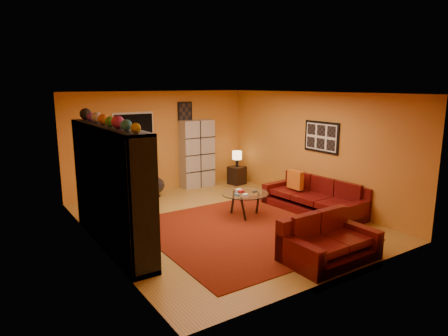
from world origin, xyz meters
TOP-DOWN VIEW (x-y plane):
  - floor at (0.00, 0.00)m, footprint 6.00×6.00m
  - ceiling at (0.00, 0.00)m, footprint 6.00×6.00m
  - wall_back at (0.00, 3.00)m, footprint 6.00×0.00m
  - wall_front at (0.00, -3.00)m, footprint 6.00×0.00m
  - wall_left at (-2.50, 0.00)m, footprint 0.00×6.00m
  - wall_right at (2.50, 0.00)m, footprint 0.00×6.00m
  - rug at (0.10, -0.70)m, footprint 3.60×3.60m
  - doorway at (-0.70, 2.96)m, footprint 0.95×0.10m
  - wall_art_right at (2.48, -0.30)m, footprint 0.03×1.00m
  - wall_art_back at (0.75, 2.98)m, footprint 0.42×0.03m
  - entertainment_unit at (-2.27, 0.00)m, footprint 0.45×3.00m
  - tv at (-2.23, -0.09)m, footprint 0.97×0.13m
  - sofa at (2.14, -0.56)m, footprint 1.12×2.42m
  - loveseat at (0.42, -2.42)m, footprint 1.52×0.92m
  - throw_pillow at (1.95, -0.06)m, footprint 0.12×0.42m
  - coffee_table at (0.57, 0.00)m, footprint 1.01×1.01m
  - storage_cabinet at (1.00, 2.80)m, footprint 0.92×0.42m
  - bowl_chair at (-0.47, 2.50)m, footprint 0.63×0.63m
  - side_table at (2.05, 2.39)m, footprint 0.47×0.47m
  - table_lamp at (2.05, 2.39)m, footprint 0.27×0.27m

SIDE VIEW (x-z plane):
  - floor at x=0.00m, z-range 0.00..0.00m
  - rug at x=0.10m, z-range 0.00..0.01m
  - side_table at x=2.05m, z-range 0.00..0.50m
  - bowl_chair at x=-0.47m, z-range 0.02..0.54m
  - sofa at x=2.14m, z-range -0.14..0.71m
  - loveseat at x=0.42m, z-range -0.14..0.71m
  - coffee_table at x=0.57m, z-range 0.21..0.71m
  - throw_pillow at x=1.95m, z-range 0.42..0.84m
  - table_lamp at x=2.05m, z-range 0.59..1.03m
  - storage_cabinet at x=1.00m, z-range 0.00..1.82m
  - tv at x=-2.23m, z-range 0.72..1.28m
  - doorway at x=-0.70m, z-range 0.00..2.04m
  - entertainment_unit at x=-2.27m, z-range 0.00..2.10m
  - wall_back at x=0.00m, z-range -1.70..4.30m
  - wall_front at x=0.00m, z-range -1.70..4.30m
  - wall_left at x=-2.50m, z-range -1.70..4.30m
  - wall_right at x=2.50m, z-range -1.70..4.30m
  - wall_art_right at x=2.48m, z-range 1.25..1.95m
  - wall_art_back at x=0.75m, z-range 1.79..2.31m
  - ceiling at x=0.00m, z-range 2.60..2.60m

